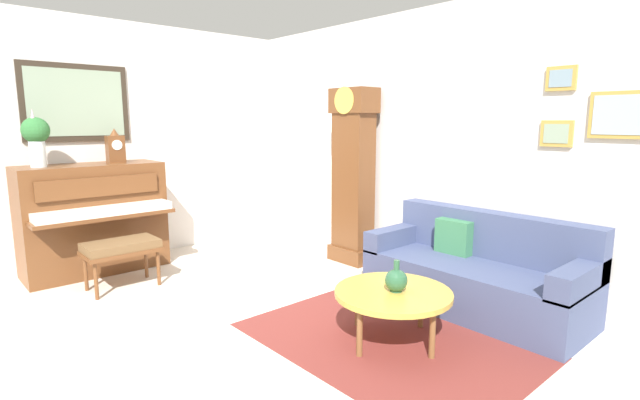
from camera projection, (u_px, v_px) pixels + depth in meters
name	position (u px, v px, depth m)	size (l,w,h in m)	color
ground_plane	(223.00, 334.00, 3.82)	(6.40, 6.00, 0.10)	beige
wall_left	(103.00, 142.00, 5.48)	(0.13, 4.90, 2.80)	silver
wall_back	(412.00, 144.00, 5.15)	(5.30, 0.13, 2.80)	silver
area_rug	(388.00, 340.00, 3.60)	(2.10, 1.50, 0.01)	maroon
piano	(94.00, 218.00, 5.17)	(0.87, 1.44, 1.19)	brown
piano_bench	(121.00, 248.00, 4.67)	(0.42, 0.70, 0.48)	brown
grandfather_clock	(353.00, 181.00, 5.48)	(0.52, 0.34, 2.03)	brown
couch	(476.00, 273.00, 4.20)	(1.90, 0.80, 0.84)	#424C70
coffee_table	(393.00, 294.00, 3.53)	(0.88, 0.88, 0.40)	gold
mantel_clock	(115.00, 147.00, 5.22)	(0.13, 0.18, 0.38)	brown
flower_vase	(36.00, 136.00, 4.70)	(0.26, 0.26, 0.58)	silver
green_jug	(396.00, 280.00, 3.50)	(0.17, 0.17, 0.24)	#234C33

